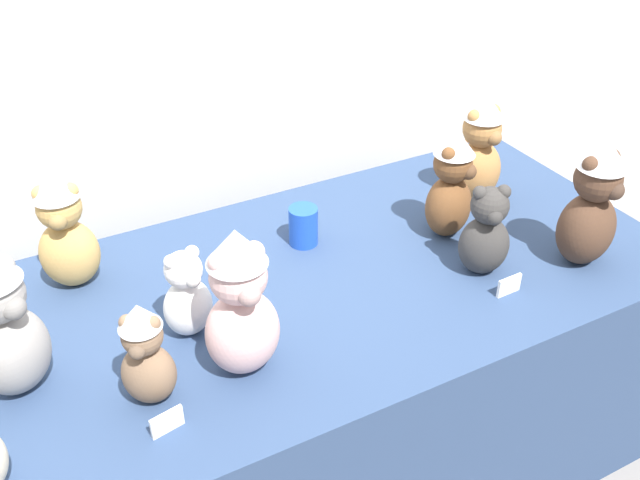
{
  "coord_description": "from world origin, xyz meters",
  "views": [
    {
      "loc": [
        -0.68,
        -1.03,
        1.84
      ],
      "look_at": [
        0.0,
        0.25,
        0.86
      ],
      "focal_mm": 39.69,
      "sensor_mm": 36.0,
      "label": 1
    }
  ],
  "objects_px": {
    "teddy_bear_charcoal": "(486,233)",
    "teddy_bear_ash": "(3,324)",
    "teddy_bear_snow": "(187,295)",
    "teddy_bear_cocoa": "(591,203)",
    "teddy_bear_mocha": "(146,355)",
    "teddy_bear_caramel": "(479,150)",
    "teddy_bear_honey": "(64,231)",
    "teddy_bear_blush": "(241,305)",
    "teddy_bear_chestnut": "(451,185)",
    "party_cup_blue": "(303,226)",
    "display_table": "(320,382)"
  },
  "relations": [
    {
      "from": "teddy_bear_charcoal",
      "to": "teddy_bear_ash",
      "type": "xyz_separation_m",
      "value": [
        -1.12,
        0.13,
        0.06
      ]
    },
    {
      "from": "teddy_bear_snow",
      "to": "teddy_bear_cocoa",
      "type": "relative_size",
      "value": 0.63
    },
    {
      "from": "teddy_bear_mocha",
      "to": "teddy_bear_ash",
      "type": "distance_m",
      "value": 0.29
    },
    {
      "from": "teddy_bear_caramel",
      "to": "teddy_bear_mocha",
      "type": "xyz_separation_m",
      "value": [
        -1.1,
        -0.34,
        -0.04
      ]
    },
    {
      "from": "teddy_bear_honey",
      "to": "teddy_bear_charcoal",
      "type": "bearing_deg",
      "value": -9.12
    },
    {
      "from": "teddy_bear_honey",
      "to": "teddy_bear_blush",
      "type": "distance_m",
      "value": 0.55
    },
    {
      "from": "teddy_bear_charcoal",
      "to": "teddy_bear_chestnut",
      "type": "xyz_separation_m",
      "value": [
        0.03,
        0.19,
        0.04
      ]
    },
    {
      "from": "teddy_bear_honey",
      "to": "teddy_bear_snow",
      "type": "xyz_separation_m",
      "value": [
        0.2,
        -0.32,
        -0.05
      ]
    },
    {
      "from": "teddy_bear_blush",
      "to": "party_cup_blue",
      "type": "relative_size",
      "value": 3.26
    },
    {
      "from": "teddy_bear_caramel",
      "to": "teddy_bear_chestnut",
      "type": "distance_m",
      "value": 0.22
    },
    {
      "from": "teddy_bear_cocoa",
      "to": "party_cup_blue",
      "type": "distance_m",
      "value": 0.75
    },
    {
      "from": "teddy_bear_charcoal",
      "to": "teddy_bear_mocha",
      "type": "distance_m",
      "value": 0.89
    },
    {
      "from": "teddy_bear_chestnut",
      "to": "party_cup_blue",
      "type": "xyz_separation_m",
      "value": [
        -0.38,
        0.14,
        -0.1
      ]
    },
    {
      "from": "teddy_bear_mocha",
      "to": "teddy_bear_cocoa",
      "type": "bearing_deg",
      "value": 30.16
    },
    {
      "from": "teddy_bear_chestnut",
      "to": "display_table",
      "type": "bearing_deg",
      "value": 156.34
    },
    {
      "from": "teddy_bear_mocha",
      "to": "teddy_bear_chestnut",
      "type": "distance_m",
      "value": 0.94
    },
    {
      "from": "teddy_bear_charcoal",
      "to": "party_cup_blue",
      "type": "xyz_separation_m",
      "value": [
        -0.35,
        0.33,
        -0.06
      ]
    },
    {
      "from": "party_cup_blue",
      "to": "teddy_bear_snow",
      "type": "bearing_deg",
      "value": -152.69
    },
    {
      "from": "teddy_bear_snow",
      "to": "teddy_bear_cocoa",
      "type": "bearing_deg",
      "value": -25.62
    },
    {
      "from": "teddy_bear_honey",
      "to": "teddy_bear_ash",
      "type": "bearing_deg",
      "value": -103.29
    },
    {
      "from": "teddy_bear_ash",
      "to": "teddy_bear_cocoa",
      "type": "xyz_separation_m",
      "value": [
        1.38,
        -0.21,
        0.0
      ]
    },
    {
      "from": "teddy_bear_caramel",
      "to": "teddy_bear_mocha",
      "type": "relative_size",
      "value": 1.35
    },
    {
      "from": "teddy_bear_chestnut",
      "to": "teddy_bear_blush",
      "type": "bearing_deg",
      "value": 171.04
    },
    {
      "from": "teddy_bear_honey",
      "to": "teddy_bear_mocha",
      "type": "xyz_separation_m",
      "value": [
        0.06,
        -0.48,
        -0.04
      ]
    },
    {
      "from": "teddy_bear_blush",
      "to": "teddy_bear_chestnut",
      "type": "height_order",
      "value": "teddy_bear_blush"
    },
    {
      "from": "teddy_bear_charcoal",
      "to": "teddy_bear_ash",
      "type": "relative_size",
      "value": 0.71
    },
    {
      "from": "teddy_bear_blush",
      "to": "teddy_bear_ash",
      "type": "distance_m",
      "value": 0.47
    },
    {
      "from": "display_table",
      "to": "teddy_bear_charcoal",
      "type": "height_order",
      "value": "teddy_bear_charcoal"
    },
    {
      "from": "teddy_bear_honey",
      "to": "teddy_bear_chestnut",
      "type": "height_order",
      "value": "teddy_bear_honey"
    },
    {
      "from": "teddy_bear_snow",
      "to": "display_table",
      "type": "bearing_deg",
      "value": -7.83
    },
    {
      "from": "teddy_bear_charcoal",
      "to": "teddy_bear_ash",
      "type": "distance_m",
      "value": 1.13
    },
    {
      "from": "teddy_bear_honey",
      "to": "teddy_bear_ash",
      "type": "distance_m",
      "value": 0.36
    },
    {
      "from": "teddy_bear_snow",
      "to": "teddy_bear_cocoa",
      "type": "distance_m",
      "value": 1.03
    },
    {
      "from": "teddy_bear_cocoa",
      "to": "party_cup_blue",
      "type": "xyz_separation_m",
      "value": [
        -0.61,
        0.42,
        -0.12
      ]
    },
    {
      "from": "teddy_bear_charcoal",
      "to": "party_cup_blue",
      "type": "bearing_deg",
      "value": 158.33
    },
    {
      "from": "teddy_bear_ash",
      "to": "teddy_bear_snow",
      "type": "bearing_deg",
      "value": -32.42
    },
    {
      "from": "teddy_bear_snow",
      "to": "teddy_bear_chestnut",
      "type": "distance_m",
      "value": 0.78
    },
    {
      "from": "teddy_bear_honey",
      "to": "teddy_bear_cocoa",
      "type": "height_order",
      "value": "teddy_bear_cocoa"
    },
    {
      "from": "teddy_bear_blush",
      "to": "teddy_bear_charcoal",
      "type": "xyz_separation_m",
      "value": [
        0.68,
        0.04,
        -0.06
      ]
    },
    {
      "from": "teddy_bear_honey",
      "to": "party_cup_blue",
      "type": "distance_m",
      "value": 0.61
    },
    {
      "from": "teddy_bear_blush",
      "to": "teddy_bear_caramel",
      "type": "height_order",
      "value": "teddy_bear_blush"
    },
    {
      "from": "display_table",
      "to": "teddy_bear_ash",
      "type": "bearing_deg",
      "value": -177.04
    },
    {
      "from": "display_table",
      "to": "teddy_bear_blush",
      "type": "distance_m",
      "value": 0.65
    },
    {
      "from": "teddy_bear_charcoal",
      "to": "teddy_bear_snow",
      "type": "height_order",
      "value": "teddy_bear_charcoal"
    },
    {
      "from": "teddy_bear_snow",
      "to": "teddy_bear_mocha",
      "type": "relative_size",
      "value": 0.91
    },
    {
      "from": "teddy_bear_snow",
      "to": "teddy_bear_ash",
      "type": "distance_m",
      "value": 0.38
    },
    {
      "from": "teddy_bear_caramel",
      "to": "teddy_bear_cocoa",
      "type": "distance_m",
      "value": 0.39
    },
    {
      "from": "teddy_bear_charcoal",
      "to": "teddy_bear_caramel",
      "type": "xyz_separation_m",
      "value": [
        0.22,
        0.31,
        0.05
      ]
    },
    {
      "from": "teddy_bear_honey",
      "to": "teddy_bear_cocoa",
      "type": "xyz_separation_m",
      "value": [
        1.2,
        -0.53,
        0.02
      ]
    },
    {
      "from": "teddy_bear_blush",
      "to": "teddy_bear_snow",
      "type": "bearing_deg",
      "value": 110.19
    }
  ]
}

